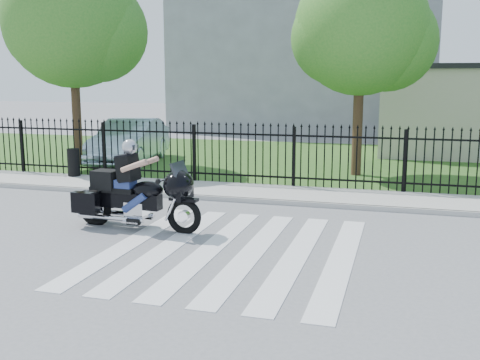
# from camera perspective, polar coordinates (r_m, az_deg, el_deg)

# --- Properties ---
(ground) EXTENTS (120.00, 120.00, 0.00)m
(ground) POSITION_cam_1_polar(r_m,az_deg,el_deg) (10.40, -0.88, -7.17)
(ground) COLOR slate
(ground) RESTS_ON ground
(crosswalk) EXTENTS (5.00, 5.50, 0.01)m
(crosswalk) POSITION_cam_1_polar(r_m,az_deg,el_deg) (10.40, -0.88, -7.14)
(crosswalk) COLOR silver
(crosswalk) RESTS_ON ground
(sidewalk) EXTENTS (40.00, 2.00, 0.12)m
(sidewalk) POSITION_cam_1_polar(r_m,az_deg,el_deg) (15.08, 4.72, -1.48)
(sidewalk) COLOR #ADAAA3
(sidewalk) RESTS_ON ground
(curb) EXTENTS (40.00, 0.12, 0.12)m
(curb) POSITION_cam_1_polar(r_m,az_deg,el_deg) (14.13, 3.90, -2.27)
(curb) COLOR #ADAAA3
(curb) RESTS_ON ground
(grass_strip) EXTENTS (40.00, 12.00, 0.02)m
(grass_strip) POSITION_cam_1_polar(r_m,az_deg,el_deg) (21.90, 8.41, 1.96)
(grass_strip) COLOR #28541C
(grass_strip) RESTS_ON ground
(iron_fence) EXTENTS (26.00, 0.04, 1.80)m
(iron_fence) POSITION_cam_1_polar(r_m,az_deg,el_deg) (15.91, 5.49, 2.20)
(iron_fence) COLOR black
(iron_fence) RESTS_ON ground
(tree_left) EXTENTS (4.80, 4.80, 7.58)m
(tree_left) POSITION_cam_1_polar(r_m,az_deg,el_deg) (21.41, -16.72, 15.32)
(tree_left) COLOR #382316
(tree_left) RESTS_ON ground
(tree_mid) EXTENTS (4.20, 4.20, 6.78)m
(tree_mid) POSITION_cam_1_polar(r_m,az_deg,el_deg) (18.60, 12.20, 14.79)
(tree_mid) COLOR #382316
(tree_mid) RESTS_ON ground
(building_tall) EXTENTS (15.00, 10.00, 12.00)m
(building_tall) POSITION_cam_1_polar(r_m,az_deg,el_deg) (36.09, 6.98, 14.72)
(building_tall) COLOR #94969C
(building_tall) RESTS_ON ground
(motorcycle_rider) EXTENTS (2.92, 1.01, 1.93)m
(motorcycle_rider) POSITION_cam_1_polar(r_m,az_deg,el_deg) (11.92, -10.74, -1.18)
(motorcycle_rider) COLOR black
(motorcycle_rider) RESTS_ON ground
(parked_car) EXTENTS (2.47, 5.18, 1.64)m
(parked_car) POSITION_cam_1_polar(r_m,az_deg,el_deg) (21.32, -11.12, 3.91)
(parked_car) COLOR silver
(parked_car) RESTS_ON grass_strip
(litter_bin) EXTENTS (0.49, 0.49, 0.86)m
(litter_bin) POSITION_cam_1_polar(r_m,az_deg,el_deg) (18.27, -16.55, 1.73)
(litter_bin) COLOR black
(litter_bin) RESTS_ON sidewalk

